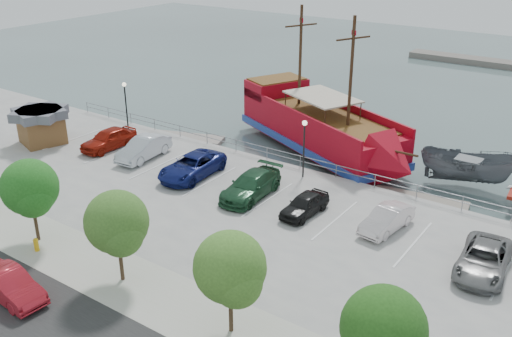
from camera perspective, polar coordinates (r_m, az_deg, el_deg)
The scene contains 23 objects.
ground at distance 36.93m, azimuth -0.50°, elevation -5.64°, with size 160.00×160.00×0.00m, color #435453.
sidewalk at distance 30.04m, azimuth -11.84°, elevation -11.43°, with size 100.00×4.00×0.05m, color #B0B09D.
seawall_railing at distance 42.22m, azimuth 5.62°, elevation 0.42°, with size 50.00×0.06×1.00m.
pirate_ship at distance 47.12m, azimuth 7.36°, elevation 3.51°, with size 19.60×12.75×12.30m.
patrol_boat at distance 44.26m, azimuth 20.37°, elevation -0.19°, with size 2.56×6.81×2.63m, color #54595F.
dock_west at distance 51.38m, azimuth -7.25°, elevation 3.02°, with size 7.20×2.06×0.41m, color gray.
dock_mid at distance 41.17m, azimuth 16.00°, elevation -3.11°, with size 6.52×1.86×0.37m, color gray.
shed at distance 50.43m, azimuth -20.70°, elevation 4.10°, with size 4.45×4.45×2.91m.
street_sedan at distance 30.68m, azimuth -23.40°, elevation -10.66°, with size 1.54×4.41×1.45m, color #AE1A26.
fire_hydrant at distance 34.27m, azimuth -21.13°, elevation -7.07°, with size 0.29×0.29×0.84m.
lamp_post_left at distance 51.19m, azimuth -12.94°, elevation 6.94°, with size 0.36×0.36×4.28m.
lamp_post_mid at distance 40.28m, azimuth 4.84°, elevation 2.99°, with size 0.36×0.36×4.28m.
tree_c at distance 33.99m, azimuth -21.63°, elevation -2.00°, with size 3.30×3.20×5.00m.
tree_d at distance 28.85m, azimuth -13.66°, elevation -5.51°, with size 3.30×3.20×5.00m.
tree_e at distance 24.64m, azimuth -2.45°, elevation -10.19°, with size 3.30×3.20×5.00m.
tree_f at distance 21.91m, azimuth 12.89°, elevation -15.75°, with size 3.30×3.20×5.00m.
parked_car_a at distance 47.69m, azimuth -14.52°, elevation 2.90°, with size 1.97×4.90×1.67m, color maroon.
parked_car_b at distance 45.06m, azimuth -11.18°, elevation 2.00°, with size 1.76×5.05×1.66m, color silver.
parked_car_c at distance 41.28m, azimuth -6.42°, elevation 0.24°, with size 2.66×5.76×1.60m, color navy.
parked_car_d at distance 38.03m, azimuth -0.52°, elevation -1.70°, with size 2.24×5.51×1.60m, color #1F4C2D.
parked_car_e at distance 35.90m, azimuth 4.88°, elevation -3.60°, with size 1.61×3.99×1.36m, color black.
parked_car_f at distance 34.90m, azimuth 12.95°, elevation -4.96°, with size 1.49×4.27×1.41m, color silver.
parked_car_g at distance 32.42m, azimuth 21.80°, elevation -8.44°, with size 2.42×5.25×1.46m, color slate.
Camera 1 is at (18.73, -26.31, 16.91)m, focal length 40.00 mm.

